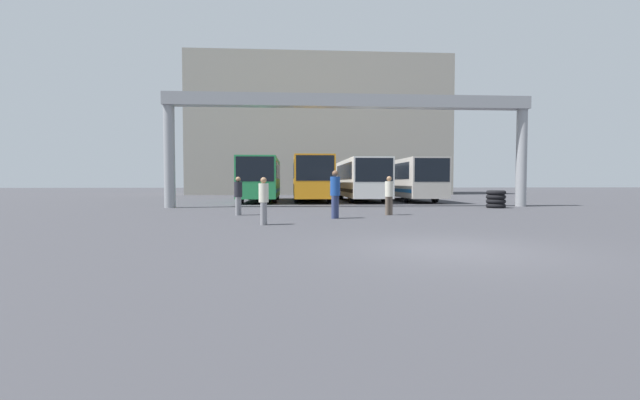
# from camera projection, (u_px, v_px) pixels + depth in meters

# --- Properties ---
(ground_plane) EXTENTS (200.00, 200.00, 0.00)m
(ground_plane) POSITION_uv_depth(u_px,v_px,m) (451.00, 249.00, 8.95)
(ground_plane) COLOR #38383D
(building_backdrop) EXTENTS (29.83, 12.00, 15.76)m
(building_backdrop) POSITION_uv_depth(u_px,v_px,m) (318.00, 130.00, 52.80)
(building_backdrop) COLOR gray
(building_backdrop) RESTS_ON ground
(overhead_gantry) EXTENTS (20.59, 0.80, 6.30)m
(overhead_gantry) POSITION_uv_depth(u_px,v_px,m) (350.00, 116.00, 23.98)
(overhead_gantry) COLOR gray
(overhead_gantry) RESTS_ON ground
(bus_slot_0) EXTENTS (2.56, 10.37, 3.09)m
(bus_slot_0) POSITION_uv_depth(u_px,v_px,m) (261.00, 177.00, 31.34)
(bus_slot_0) COLOR #268C4C
(bus_slot_0) RESTS_ON ground
(bus_slot_1) EXTENTS (2.61, 11.41, 3.18)m
(bus_slot_1) POSITION_uv_depth(u_px,v_px,m) (311.00, 177.00, 32.11)
(bus_slot_1) COLOR orange
(bus_slot_1) RESTS_ON ground
(bus_slot_2) EXTENTS (2.63, 10.23, 3.03)m
(bus_slot_2) POSITION_uv_depth(u_px,v_px,m) (361.00, 178.00, 31.78)
(bus_slot_2) COLOR silver
(bus_slot_2) RESTS_ON ground
(bus_slot_3) EXTENTS (2.50, 11.63, 3.03)m
(bus_slot_3) POSITION_uv_depth(u_px,v_px,m) (407.00, 178.00, 32.73)
(bus_slot_3) COLOR beige
(bus_slot_3) RESTS_ON ground
(pedestrian_near_center) EXTENTS (0.34, 0.34, 1.64)m
(pedestrian_near_center) POSITION_uv_depth(u_px,v_px,m) (238.00, 195.00, 18.18)
(pedestrian_near_center) COLOR gray
(pedestrian_near_center) RESTS_ON ground
(pedestrian_far_center) EXTENTS (0.39, 0.39, 1.86)m
(pedestrian_far_center) POSITION_uv_depth(u_px,v_px,m) (335.00, 193.00, 16.56)
(pedestrian_far_center) COLOR navy
(pedestrian_far_center) RESTS_ON ground
(pedestrian_mid_left) EXTENTS (0.33, 0.33, 1.57)m
(pedestrian_mid_left) POSITION_uv_depth(u_px,v_px,m) (264.00, 200.00, 14.07)
(pedestrian_mid_left) COLOR gray
(pedestrian_mid_left) RESTS_ON ground
(pedestrian_near_right) EXTENTS (0.35, 0.35, 1.66)m
(pedestrian_near_right) POSITION_uv_depth(u_px,v_px,m) (389.00, 194.00, 18.26)
(pedestrian_near_right) COLOR brown
(pedestrian_near_right) RESTS_ON ground
(tire_stack) EXTENTS (1.04, 1.04, 0.96)m
(tire_stack) POSITION_uv_depth(u_px,v_px,m) (496.00, 199.00, 23.39)
(tire_stack) COLOR black
(tire_stack) RESTS_ON ground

